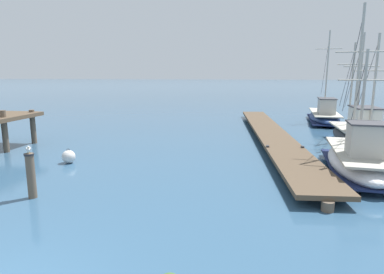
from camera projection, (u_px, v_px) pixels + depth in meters
name	position (u px, v px, depth m)	size (l,w,h in m)	color
floating_dock	(271.00, 133.00, 19.51)	(2.95, 21.10, 0.53)	brown
fishing_boat_0	(358.00, 134.00, 17.36)	(2.30, 7.51, 5.91)	black
fishing_boat_1	(324.00, 115.00, 26.12)	(3.13, 7.26, 7.10)	navy
fishing_boat_2	(360.00, 159.00, 12.71)	(2.90, 7.57, 6.63)	silver
mooring_piling	(31.00, 175.00, 10.28)	(0.30, 0.30, 1.44)	brown
perched_seagull	(28.00, 149.00, 10.13)	(0.28, 0.33, 0.27)	gold
mooring_buoy	(69.00, 157.00, 14.38)	(0.57, 0.57, 0.65)	silver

